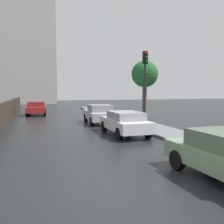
# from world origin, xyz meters

# --- Properties ---
(ground) EXTENTS (120.00, 120.00, 0.00)m
(ground) POSITION_xyz_m (0.00, 0.00, 0.00)
(ground) COLOR black
(car_red_near_kerb) EXTENTS (2.07, 4.30, 1.37)m
(car_red_near_kerb) POSITION_xyz_m (-2.10, 20.85, 0.73)
(car_red_near_kerb) COLOR maroon
(car_red_near_kerb) RESTS_ON ground
(car_silver_far_ahead) EXTENTS (2.04, 4.19, 1.42)m
(car_silver_far_ahead) POSITION_xyz_m (2.51, 12.61, 0.74)
(car_silver_far_ahead) COLOR #B2B5BA
(car_silver_far_ahead) RESTS_ON ground
(car_white_behind_camera) EXTENTS (1.86, 4.27, 1.31)m
(car_white_behind_camera) POSITION_xyz_m (2.65, 7.47, 0.71)
(car_white_behind_camera) COLOR silver
(car_white_behind_camera) RESTS_ON ground
(traffic_light) EXTENTS (0.26, 0.39, 4.71)m
(traffic_light) POSITION_xyz_m (4.27, 8.29, 3.38)
(traffic_light) COLOR black
(traffic_light) RESTS_ON sidewalk_strip
(street_tree_near) EXTENTS (2.27, 2.27, 5.05)m
(street_tree_near) POSITION_xyz_m (6.80, 13.81, 3.83)
(street_tree_near) COLOR #4C3823
(street_tree_near) RESTS_ON ground
(distant_tower) EXTENTS (14.89, 8.83, 20.17)m
(distant_tower) POSITION_xyz_m (-5.68, 45.97, 10.08)
(distant_tower) COLOR #9E9993
(distant_tower) RESTS_ON ground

